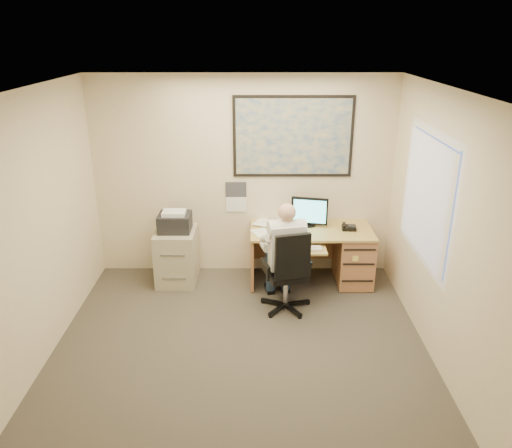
{
  "coord_description": "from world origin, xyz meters",
  "views": [
    {
      "loc": [
        0.16,
        -4.18,
        3.2
      ],
      "look_at": [
        0.17,
        1.3,
        1.05
      ],
      "focal_mm": 35.0,
      "sensor_mm": 36.0,
      "label": 1
    }
  ],
  "objects_px": {
    "filing_cabinet": "(177,251)",
    "office_chair": "(285,287)",
    "desk": "(335,250)",
    "person": "(286,257)"
  },
  "relations": [
    {
      "from": "filing_cabinet",
      "to": "office_chair",
      "type": "height_order",
      "value": "office_chair"
    },
    {
      "from": "filing_cabinet",
      "to": "person",
      "type": "bearing_deg",
      "value": -25.47
    },
    {
      "from": "filing_cabinet",
      "to": "person",
      "type": "distance_m",
      "value": 1.6
    },
    {
      "from": "desk",
      "to": "filing_cabinet",
      "type": "height_order",
      "value": "desk"
    },
    {
      "from": "filing_cabinet",
      "to": "desk",
      "type": "bearing_deg",
      "value": 0.51
    },
    {
      "from": "filing_cabinet",
      "to": "office_chair",
      "type": "distance_m",
      "value": 1.61
    },
    {
      "from": "office_chair",
      "to": "filing_cabinet",
      "type": "bearing_deg",
      "value": 136.98
    },
    {
      "from": "filing_cabinet",
      "to": "person",
      "type": "xyz_separation_m",
      "value": [
        1.42,
        -0.69,
        0.24
      ]
    },
    {
      "from": "desk",
      "to": "person",
      "type": "relative_size",
      "value": 1.19
    },
    {
      "from": "office_chair",
      "to": "desk",
      "type": "bearing_deg",
      "value": 32.73
    }
  ]
}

